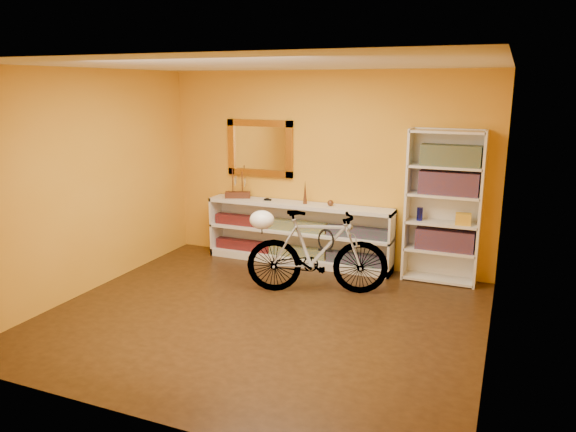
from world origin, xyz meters
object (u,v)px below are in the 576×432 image
at_px(bicycle, 317,252).
at_px(helmet, 262,220).
at_px(bookcase, 443,207).
at_px(console_unit, 298,233).

xyz_separation_m(bicycle, helmet, (-0.62, -0.20, 0.38)).
bearing_deg(bookcase, helmet, -148.61).
distance_m(console_unit, helmet, 1.22).
relative_size(bookcase, helmet, 6.52).
bearing_deg(helmet, console_unit, 89.43).
bearing_deg(bicycle, console_unit, 14.68).
distance_m(bicycle, helmet, 0.75).
bearing_deg(bicycle, bookcase, -71.68).
xyz_separation_m(console_unit, bookcase, (1.89, 0.03, 0.52)).
relative_size(console_unit, bicycle, 1.53).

